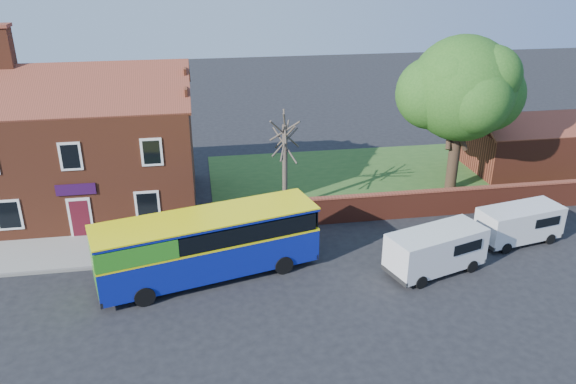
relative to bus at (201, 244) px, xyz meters
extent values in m
plane|color=black|center=(0.76, -2.43, -1.77)|extent=(120.00, 120.00, 0.00)
cube|color=gray|center=(-6.24, 3.32, -1.71)|extent=(18.00, 3.50, 0.12)
cube|color=slate|center=(-6.24, 1.57, -1.70)|extent=(18.00, 0.15, 0.14)
cube|color=#426B28|center=(13.76, 10.57, -1.75)|extent=(26.00, 12.00, 0.04)
cube|color=brown|center=(-6.24, 9.07, 1.48)|extent=(12.00, 8.00, 6.50)
cube|color=brown|center=(-6.24, 7.07, 5.73)|extent=(12.30, 4.08, 2.16)
cube|color=brown|center=(-6.24, 11.07, 5.73)|extent=(12.30, 4.08, 2.16)
cube|color=brown|center=(-9.64, 9.07, 7.63)|extent=(0.90, 0.90, 2.20)
cube|color=black|center=(-6.24, 5.04, 2.83)|extent=(1.10, 0.06, 1.50)
cube|color=#4C0F19|center=(-6.24, 5.02, -0.67)|extent=(0.95, 0.04, 2.10)
cube|color=silver|center=(-6.24, 5.04, -0.62)|extent=(1.20, 0.06, 2.30)
cube|color=#2B0C35|center=(-6.24, 5.01, 1.03)|extent=(2.00, 0.06, 0.60)
cube|color=maroon|center=(13.76, 4.57, -1.02)|extent=(22.00, 0.30, 1.50)
cube|color=brown|center=(13.76, 4.57, -0.22)|extent=(22.00, 0.38, 0.10)
cube|color=maroon|center=(22.76, 10.57, -0.27)|extent=(8.00, 5.00, 3.00)
cube|color=brown|center=(22.76, 9.32, 1.78)|extent=(8.20, 2.56, 1.24)
cube|color=brown|center=(22.76, 11.82, 1.78)|extent=(8.20, 2.56, 1.24)
cube|color=#0D1B8F|center=(0.32, 0.08, -0.60)|extent=(10.50, 4.99, 1.62)
cube|color=yellow|center=(0.32, 0.08, 0.21)|extent=(10.53, 5.02, 0.10)
cube|color=black|center=(0.32, 0.08, 0.69)|extent=(10.11, 4.91, 0.81)
cube|color=#31911F|center=(-2.94, -0.75, 0.69)|extent=(4.00, 3.37, 0.86)
cube|color=#0D1B8F|center=(0.32, 0.08, 1.24)|extent=(10.50, 4.99, 0.14)
cube|color=yellow|center=(0.32, 0.08, 1.32)|extent=(10.55, 5.04, 0.06)
cylinder|color=black|center=(-2.54, -1.88, -1.31)|extent=(0.96, 0.50, 0.92)
cylinder|color=black|center=(-3.14, 0.43, -1.31)|extent=(0.96, 0.50, 0.92)
cylinder|color=black|center=(3.77, -0.27, -1.31)|extent=(0.96, 0.50, 0.92)
cylinder|color=black|center=(3.18, 2.05, -1.31)|extent=(0.96, 0.50, 0.92)
cube|color=silver|center=(10.92, -1.22, -0.58)|extent=(5.12, 3.26, 1.81)
cube|color=black|center=(12.96, -0.57, -0.29)|extent=(0.57, 1.57, 0.72)
cube|color=black|center=(13.15, -0.51, -1.39)|extent=(0.67, 1.85, 0.23)
cylinder|color=black|center=(9.73, -2.53, -1.46)|extent=(0.67, 0.40, 0.63)
cylinder|color=black|center=(9.19, -0.82, -1.46)|extent=(0.67, 0.40, 0.63)
cylinder|color=black|center=(12.64, -1.61, -1.46)|extent=(0.67, 0.40, 0.63)
cylinder|color=black|center=(12.10, 0.10, -1.46)|extent=(0.67, 0.40, 0.63)
cube|color=silver|center=(16.42, 0.88, -0.67)|extent=(4.67, 2.59, 1.68)
cube|color=black|center=(18.36, 1.26, -0.40)|extent=(0.37, 1.49, 0.66)
cube|color=black|center=(18.54, 1.30, -1.42)|extent=(0.44, 1.75, 0.21)
cylinder|color=black|center=(15.19, -0.20, -1.48)|extent=(0.61, 0.33, 0.58)
cylinder|color=black|center=(14.87, 1.41, -1.48)|extent=(0.61, 0.33, 0.58)
cylinder|color=black|center=(17.96, 0.34, -1.48)|extent=(0.61, 0.33, 0.58)
cylinder|color=black|center=(17.64, 1.96, -1.48)|extent=(0.61, 0.33, 0.58)
cylinder|color=black|center=(15.88, 7.98, 0.24)|extent=(0.70, 0.70, 4.02)
sphere|color=#3B6F22|center=(15.88, 7.98, 4.78)|extent=(6.29, 6.29, 6.29)
sphere|color=#3B6F22|center=(17.72, 8.33, 4.26)|extent=(4.54, 4.54, 4.54)
sphere|color=#3B6F22|center=(14.22, 8.50, 4.43)|extent=(4.37, 4.37, 4.37)
cylinder|color=#4C4238|center=(4.98, 6.83, 0.82)|extent=(0.30, 0.30, 5.18)
cylinder|color=#4C4238|center=(4.98, 6.83, 2.67)|extent=(0.30, 2.53, 2.04)
cylinder|color=#4C4238|center=(4.98, 6.83, 2.49)|extent=(1.32, 1.87, 1.86)
cylinder|color=#4C4238|center=(4.98, 6.83, 2.86)|extent=(2.12, 0.97, 2.07)
camera|label=1|loc=(0.26, -22.97, 12.45)|focal=35.00mm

